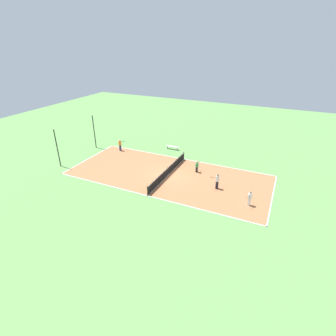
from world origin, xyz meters
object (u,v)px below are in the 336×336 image
object	(u,v)px
tennis_net	(168,171)
player_center_orange	(120,144)
bench	(172,147)
tennis_ball_right_alley	(89,175)
player_near_white	(250,197)
fence_post_back_right	(94,132)
player_far_green	(197,166)
tennis_ball_left_sideline	(100,163)
player_far_white	(217,180)
tennis_ball_midcourt	(90,171)
fence_post_back_left	(57,148)

from	to	relation	value
tennis_net	player_center_orange	world-z (taller)	player_center_orange
player_center_orange	bench	bearing A→B (deg)	-28.99
bench	tennis_ball_right_alley	size ratio (longest dim) A/B	26.87
player_near_white	fence_post_back_right	bearing A→B (deg)	-94.21
player_far_green	tennis_ball_left_sideline	world-z (taller)	player_far_green
tennis_ball_right_alley	fence_post_back_right	size ratio (longest dim) A/B	0.01
player_center_orange	player_far_green	size ratio (longest dim) A/B	1.21
player_far_white	tennis_ball_midcourt	xyz separation A→B (m)	(-2.42, 14.61, -0.95)
player_near_white	tennis_ball_midcourt	world-z (taller)	player_near_white
bench	player_near_white	bearing A→B (deg)	141.29
player_center_orange	fence_post_back_left	xyz separation A→B (m)	(-7.23, 3.83, 1.37)
player_far_white	fence_post_back_right	size ratio (longest dim) A/B	0.37
fence_post_back_left	fence_post_back_right	distance (m)	6.74
tennis_net	player_far_white	distance (m)	5.90
player_near_white	fence_post_back_left	bearing A→B (deg)	-77.23
bench	player_center_orange	world-z (taller)	player_center_orange
tennis_ball_midcourt	tennis_ball_left_sideline	xyz separation A→B (m)	(2.36, 0.36, 0.00)
tennis_ball_left_sideline	fence_post_back_left	size ratio (longest dim) A/B	0.01
bench	fence_post_back_left	world-z (taller)	fence_post_back_left
player_near_white	player_center_orange	bearing A→B (deg)	-98.42
tennis_net	fence_post_back_left	distance (m)	13.48
player_far_white	tennis_ball_right_alley	xyz separation A→B (m)	(-3.18, 14.07, -0.95)
fence_post_back_right	player_far_green	bearing A→B (deg)	-94.66
player_near_white	tennis_ball_left_sideline	bearing A→B (deg)	-85.02
player_far_green	bench	bearing A→B (deg)	46.54
tennis_net	fence_post_back_right	size ratio (longest dim) A/B	2.08
tennis_ball_left_sideline	fence_post_back_right	world-z (taller)	fence_post_back_right
player_far_green	fence_post_back_left	distance (m)	16.65
bench	tennis_ball_midcourt	xyz separation A→B (m)	(-10.41, 6.02, -0.34)
tennis_ball_right_alley	fence_post_back_left	size ratio (longest dim) A/B	0.01
player_far_green	tennis_ball_midcourt	world-z (taller)	player_far_green
bench	tennis_net	bearing A→B (deg)	110.43
player_near_white	fence_post_back_right	world-z (taller)	fence_post_back_right
player_center_orange	fence_post_back_right	bearing A→B (deg)	129.37
bench	player_near_white	size ratio (longest dim) A/B	1.22
bench	tennis_ball_midcourt	distance (m)	12.03
tennis_ball_midcourt	player_far_white	bearing A→B (deg)	-80.61
player_near_white	fence_post_back_left	distance (m)	22.39
player_near_white	tennis_ball_midcourt	xyz separation A→B (m)	(-0.67, 18.16, -0.82)
player_center_orange	player_far_green	xyz separation A→B (m)	(-1.77, -11.82, -0.18)
player_center_orange	tennis_net	bearing A→B (deg)	-80.96
player_center_orange	tennis_ball_left_sideline	xyz separation A→B (m)	(-4.54, 0.03, -0.90)
player_far_green	tennis_ball_right_alley	world-z (taller)	player_far_green
tennis_net	bench	size ratio (longest dim) A/B	5.30
tennis_ball_left_sideline	tennis_net	bearing A→B (deg)	-85.78
player_far_green	fence_post_back_right	size ratio (longest dim) A/B	0.29
tennis_net	fence_post_back_left	size ratio (longest dim) A/B	2.08
player_near_white	tennis_net	bearing A→B (deg)	-93.91
tennis_ball_left_sideline	fence_post_back_right	bearing A→B (deg)	43.24
player_center_orange	tennis_ball_left_sideline	distance (m)	4.62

